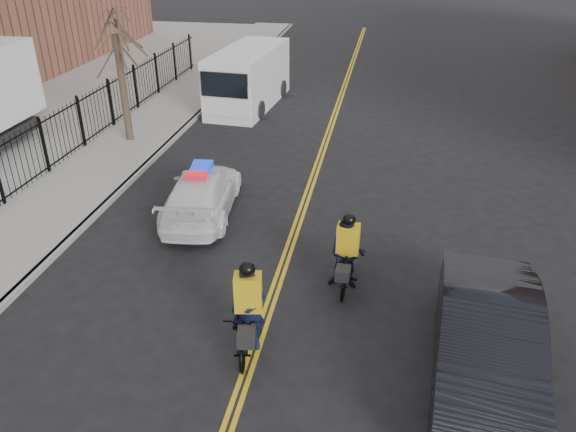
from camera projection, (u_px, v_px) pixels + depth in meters
The scene contains 12 objects.
ground at pixel (264, 322), 12.35m from camera, with size 120.00×120.00×0.00m, color black.
center_line_left at pixel (311, 176), 19.31m from camera, with size 0.10×60.00×0.01m, color gold.
center_line_right at pixel (316, 177), 19.28m from camera, with size 0.10×60.00×0.01m, color gold.
sidewalk at pixel (110, 160), 20.43m from camera, with size 3.00×60.00×0.15m, color gray.
curb at pixel (149, 163), 20.20m from camera, with size 0.20×60.00×0.15m, color gray.
iron_fence at pixel (67, 133), 20.23m from camera, with size 0.12×28.00×2.00m, color black, non-canonical shape.
street_tree at pixel (118, 52), 20.56m from camera, with size 3.20×3.20×4.80m.
police_cruiser at pixel (202, 193), 16.58m from camera, with size 2.35×4.75×1.49m.
dark_sedan at pixel (487, 345), 10.42m from camera, with size 1.83×5.26×1.73m, color black.
cargo_van at pixel (247, 79), 25.91m from camera, with size 2.81×6.40×2.61m.
cyclist_near at pixel (249, 319), 11.32m from camera, with size 1.09×2.21×2.07m.
cyclist_far at pixel (347, 259), 13.21m from camera, with size 0.91×1.97×1.96m.
Camera 1 is at (2.25, -9.55, 7.88)m, focal length 35.00 mm.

